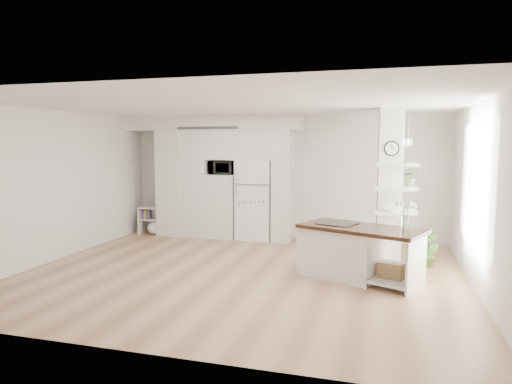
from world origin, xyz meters
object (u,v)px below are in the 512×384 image
(bookshelf, at_px, (152,222))
(floor_plant_a, at_px, (431,255))
(refrigerator, at_px, (256,200))
(kitchen_island, at_px, (349,250))

(bookshelf, bearing_deg, floor_plant_a, -15.85)
(floor_plant_a, bearing_deg, bookshelf, 167.86)
(refrigerator, bearing_deg, bookshelf, -175.75)
(bookshelf, bearing_deg, kitchen_island, -29.36)
(refrigerator, height_order, bookshelf, refrigerator)
(refrigerator, xyz_separation_m, floor_plant_a, (3.52, -1.47, -0.66))
(refrigerator, height_order, floor_plant_a, refrigerator)
(bookshelf, height_order, floor_plant_a, bookshelf)
(kitchen_island, bearing_deg, bookshelf, 176.68)
(refrigerator, xyz_separation_m, bookshelf, (-2.45, -0.18, -0.59))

